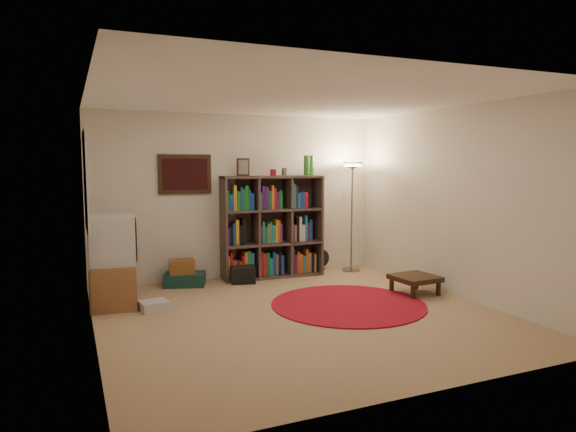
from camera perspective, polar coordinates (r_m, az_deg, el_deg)
name	(u,v)px	position (r m, az deg, el deg)	size (l,w,h in m)	color
room	(295,207)	(5.89, 0.73, 0.97)	(4.54, 4.54, 2.54)	#997A5A
bookshelf	(270,228)	(7.95, -1.98, -1.36)	(1.59, 0.52, 1.88)	#47342F
floor_lamp	(352,181)	(8.36, 7.15, 3.92)	(0.38, 0.38, 1.78)	gray
floor_fan	(320,259)	(8.53, 3.61, -4.84)	(0.30, 0.17, 0.34)	black
tv_stand	(114,263)	(6.72, -18.76, -4.94)	(0.62, 0.82, 1.12)	brown
dvd_box	(154,305)	(6.49, -14.69, -9.58)	(0.37, 0.33, 0.11)	silver
suitcase	(185,279)	(7.61, -11.38, -6.91)	(0.66, 0.53, 0.18)	#12322D
wicker_basket	(182,267)	(7.53, -11.73, -5.53)	(0.38, 0.30, 0.20)	brown
duffel_bag	(243,274)	(7.66, -5.03, -6.49)	(0.41, 0.37, 0.24)	black
paper_towel	(239,271)	(7.93, -5.47, -6.10)	(0.13, 0.13, 0.24)	white
red_rug	(348,304)	(6.55, 6.71, -9.70)	(1.93, 1.93, 0.02)	maroon
side_table	(415,279)	(7.19, 13.92, -6.76)	(0.58, 0.58, 0.25)	black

